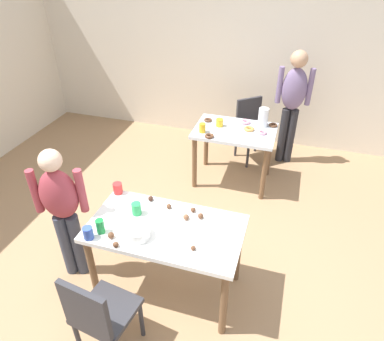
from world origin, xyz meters
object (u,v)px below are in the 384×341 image
at_px(pitcher_far, 263,117).
at_px(person_girl_near, 62,206).
at_px(chair_far_table, 251,126).
at_px(chair_near_table, 99,314).
at_px(dining_table_near, 166,236).
at_px(person_adult_far, 293,99).
at_px(soda_can, 100,226).
at_px(dining_table_far, 234,139).
at_px(mixing_bowl, 138,232).

bearing_deg(pitcher_far, person_girl_near, -123.27).
xyz_separation_m(chair_far_table, person_girl_near, (-1.22, -2.62, 0.30)).
xyz_separation_m(chair_near_table, chair_far_table, (0.55, 3.27, 0.00)).
xyz_separation_m(dining_table_near, person_adult_far, (0.81, 2.59, 0.30)).
bearing_deg(soda_can, person_girl_near, 162.78).
height_order(dining_table_near, person_adult_far, person_adult_far).
relative_size(dining_table_far, mixing_bowl, 4.96).
xyz_separation_m(person_girl_near, pitcher_far, (1.41, 2.15, 0.07)).
distance_m(chair_far_table, person_adult_far, 0.67).
distance_m(dining_table_far, chair_far_table, 0.70).
bearing_deg(mixing_bowl, pitcher_far, 73.52).
bearing_deg(dining_table_near, soda_can, -156.02).
distance_m(person_girl_near, pitcher_far, 2.57).
height_order(dining_table_far, pitcher_far, pitcher_far).
relative_size(dining_table_far, person_girl_near, 0.73).
bearing_deg(dining_table_near, pitcher_far, 76.47).
bearing_deg(mixing_bowl, chair_near_table, -97.81).
distance_m(dining_table_far, person_girl_near, 2.24).
height_order(person_girl_near, mixing_bowl, person_girl_near).
bearing_deg(chair_near_table, dining_table_far, 80.42).
relative_size(dining_table_near, pitcher_far, 5.50).
distance_m(chair_near_table, pitcher_far, 2.92).
bearing_deg(pitcher_far, soda_can, -112.91).
xyz_separation_m(chair_far_table, mixing_bowl, (-0.47, -2.72, 0.30)).
height_order(chair_far_table, mixing_bowl, chair_far_table).
height_order(chair_near_table, pitcher_far, pitcher_far).
distance_m(dining_table_near, chair_near_table, 0.77).
bearing_deg(soda_can, dining_table_near, 23.98).
relative_size(chair_near_table, mixing_bowl, 4.39).
bearing_deg(person_girl_near, chair_far_table, 65.03).
bearing_deg(person_adult_far, dining_table_near, -107.32).
xyz_separation_m(dining_table_near, chair_near_table, (-0.24, -0.72, -0.15)).
height_order(dining_table_far, soda_can, soda_can).
relative_size(person_adult_far, soda_can, 12.86).
bearing_deg(dining_table_near, chair_near_table, -108.41).
bearing_deg(dining_table_far, person_adult_far, 49.57).
height_order(dining_table_far, person_adult_far, person_adult_far).
bearing_deg(chair_near_table, person_girl_near, 135.85).
bearing_deg(chair_far_table, person_adult_far, 4.36).
distance_m(person_adult_far, pitcher_far, 0.60).
bearing_deg(person_girl_near, soda_can, -17.22).
distance_m(chair_near_table, person_adult_far, 3.50).
relative_size(chair_near_table, pitcher_far, 3.80).
bearing_deg(mixing_bowl, soda_can, -172.05).
distance_m(dining_table_far, mixing_bowl, 2.08).
bearing_deg(person_adult_far, chair_far_table, -175.64).
bearing_deg(pitcher_far, mixing_bowl, -106.48).
xyz_separation_m(chair_far_table, person_adult_far, (0.50, 0.04, 0.45)).
xyz_separation_m(chair_near_table, pitcher_far, (0.74, 2.80, 0.37)).
relative_size(chair_far_table, pitcher_far, 3.80).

